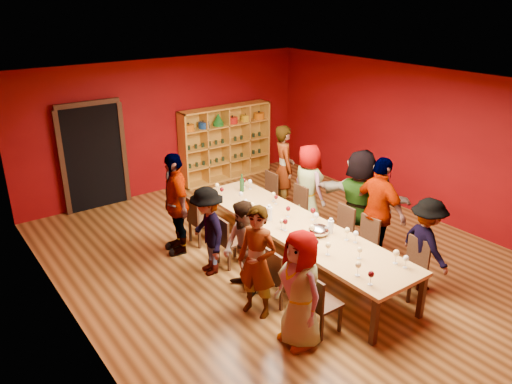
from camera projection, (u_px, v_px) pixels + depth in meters
room_shell at (297, 183)px, 7.93m from camera, size 7.10×9.10×3.04m
tasting_table at (296, 228)px, 8.23m from camera, size 1.10×4.50×0.75m
doorway at (93, 157)px, 10.41m from camera, size 1.40×0.17×2.30m
shelving_unit at (225, 139)px, 12.13m from camera, size 2.40×0.40×1.80m
chair_person_left_0 at (319, 301)px, 6.65m from camera, size 0.42×0.42×0.89m
person_left_0 at (300, 289)px, 6.34m from camera, size 0.49×0.82×1.62m
chair_person_left_1 at (279, 274)px, 7.29m from camera, size 0.42×0.42×0.89m
person_left_1 at (257, 262)px, 6.94m from camera, size 0.64×0.73×1.66m
chair_person_left_2 at (258, 259)px, 7.68m from camera, size 0.42×0.42×0.89m
person_left_2 at (244, 249)px, 7.45m from camera, size 0.47×0.77×1.50m
chair_person_left_3 at (228, 239)px, 8.32m from camera, size 0.42×0.42×0.89m
person_left_3 at (208, 231)px, 8.02m from camera, size 0.57×1.02×1.50m
chair_person_left_4 at (198, 219)px, 9.05m from camera, size 0.42×0.42×0.89m
person_left_4 at (176, 203)px, 8.65m from camera, size 0.71×1.15×1.83m
chair_person_right_0 at (413, 264)px, 7.56m from camera, size 0.42×0.42×0.89m
person_right_0 at (426, 244)px, 7.60m from camera, size 0.64×1.04×1.49m
chair_person_right_1 at (365, 240)px, 8.28m from camera, size 0.42×0.42×0.89m
person_right_1 at (379, 211)px, 8.28m from camera, size 0.55×1.12×1.87m
chair_person_right_2 at (341, 228)px, 8.69m from camera, size 0.42×0.42×0.89m
person_right_2 at (359, 200)px, 8.76m from camera, size 1.12×1.77×1.85m
chair_person_right_3 at (296, 206)px, 9.59m from camera, size 0.42×0.42×0.89m
person_right_3 at (308, 186)px, 9.63m from camera, size 0.51×0.85×1.66m
chair_person_right_4 at (267, 191)px, 10.29m from camera, size 0.42×0.42×0.89m
person_right_4 at (284, 168)px, 10.37m from camera, size 0.70×0.80×1.83m
wine_glass_0 at (328, 246)px, 7.24m from camera, size 0.08×0.08×0.21m
wine_glass_1 at (250, 182)px, 9.66m from camera, size 0.08×0.08×0.20m
wine_glass_2 at (244, 181)px, 9.76m from camera, size 0.08×0.08×0.19m
wine_glass_3 at (288, 209)px, 8.47m from camera, size 0.08×0.08×0.20m
wine_glass_4 at (285, 222)px, 7.98m from camera, size 0.08×0.08×0.21m
wine_glass_5 at (312, 228)px, 7.78m from camera, size 0.08×0.08×0.21m
wine_glass_6 at (282, 222)px, 8.03m from camera, size 0.07×0.07×0.18m
wine_glass_7 at (241, 195)px, 9.07m from camera, size 0.08×0.08×0.20m
wine_glass_8 at (396, 254)px, 7.00m from camera, size 0.09×0.09×0.22m
wine_glass_9 at (358, 265)px, 6.70m from camera, size 0.09×0.09×0.22m
wine_glass_10 at (406, 259)px, 6.90m from camera, size 0.08×0.08×0.20m
wine_glass_11 at (371, 275)px, 6.50m from camera, size 0.08×0.08×0.21m
wine_glass_12 at (313, 211)px, 8.35m from camera, size 0.09×0.09×0.22m
wine_glass_13 at (347, 231)px, 7.67m from camera, size 0.09×0.09×0.22m
wine_glass_14 at (222, 190)px, 9.30m from camera, size 0.08×0.08×0.19m
wine_glass_15 at (316, 216)px, 8.17m from camera, size 0.09×0.09×0.22m
wine_glass_16 at (276, 197)px, 8.99m from camera, size 0.07×0.07×0.18m
wine_glass_17 at (360, 250)px, 7.14m from camera, size 0.07×0.07×0.19m
wine_glass_18 at (246, 202)px, 8.78m from camera, size 0.08×0.08×0.19m
wine_glass_19 at (252, 205)px, 8.57m from camera, size 0.09×0.09×0.22m
wine_glass_20 at (316, 243)px, 7.32m from camera, size 0.08×0.08×0.21m
wine_glass_21 at (273, 195)px, 9.10m from camera, size 0.07×0.07×0.18m
wine_glass_22 at (217, 186)px, 9.46m from camera, size 0.08×0.08×0.21m
wine_glass_23 at (356, 234)px, 7.59m from camera, size 0.08×0.08×0.20m
spittoon_bowl at (319, 230)px, 7.87m from camera, size 0.33×0.33×0.18m
carafe_a at (269, 213)px, 8.36m from camera, size 0.11×0.11×0.28m
carafe_b at (331, 226)px, 7.91m from camera, size 0.13×0.13×0.25m
wine_bottle at (242, 185)px, 9.55m from camera, size 0.11×0.11×0.35m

